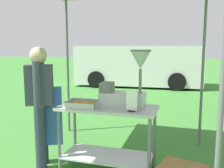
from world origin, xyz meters
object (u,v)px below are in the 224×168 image
(donut_tray, at_px, (83,105))
(menu_sign, at_px, (132,103))
(van_white, at_px, (139,65))
(donut_cart, at_px, (108,126))
(vendor, at_px, (41,101))
(donut_fryer, at_px, (127,87))

(donut_tray, xyz_separation_m, menu_sign, (0.64, -0.08, 0.08))
(donut_tray, bearing_deg, van_white, 95.36)
(menu_sign, bearing_deg, donut_cart, 154.97)
(vendor, relative_size, van_white, 0.31)
(donut_tray, distance_m, donut_fryer, 0.59)
(donut_fryer, height_order, vendor, vendor)
(donut_tray, height_order, van_white, van_white)
(donut_tray, xyz_separation_m, van_white, (-0.71, 7.59, -0.01))
(vendor, bearing_deg, donut_cart, 8.51)
(donut_cart, relative_size, menu_sign, 4.93)
(menu_sign, distance_m, vendor, 1.23)
(donut_cart, height_order, vendor, vendor)
(donut_tray, xyz_separation_m, vendor, (-0.59, -0.05, 0.02))
(donut_cart, relative_size, vendor, 0.77)
(vendor, bearing_deg, donut_tray, 4.66)
(donut_fryer, bearing_deg, donut_cart, -163.04)
(donut_fryer, relative_size, menu_sign, 2.84)
(donut_tray, relative_size, menu_sign, 1.74)
(donut_cart, distance_m, donut_fryer, 0.56)
(donut_tray, height_order, menu_sign, menu_sign)
(donut_tray, height_order, donut_fryer, donut_fryer)
(menu_sign, relative_size, vendor, 0.16)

